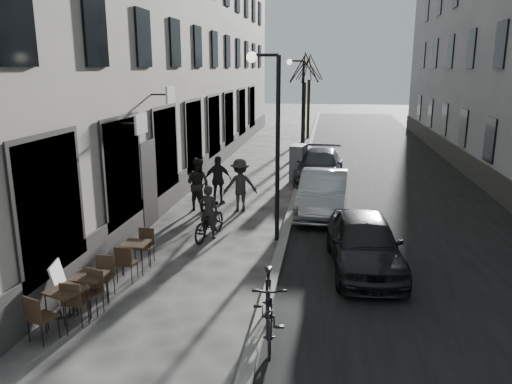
% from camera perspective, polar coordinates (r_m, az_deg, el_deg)
% --- Properties ---
extents(ground, '(120.00, 120.00, 0.00)m').
position_cam_1_polar(ground, '(8.65, -2.05, -18.78)').
color(ground, '#34322F').
rests_on(ground, ground).
extents(road, '(7.30, 60.00, 0.00)m').
position_cam_1_polar(road, '(23.75, 14.26, 2.22)').
color(road, black).
rests_on(road, ground).
extents(kerb, '(0.25, 60.00, 0.12)m').
position_cam_1_polar(kerb, '(23.63, 5.43, 2.68)').
color(kerb, slate).
rests_on(kerb, ground).
extents(streetlamp_near, '(0.90, 0.28, 5.09)m').
position_cam_1_polar(streetlamp_near, '(13.32, 1.78, 7.45)').
color(streetlamp_near, black).
rests_on(streetlamp_near, ground).
extents(streetlamp_far, '(0.90, 0.28, 5.09)m').
position_cam_1_polar(streetlamp_far, '(25.24, 4.98, 10.52)').
color(streetlamp_far, black).
rests_on(streetlamp_far, ground).
extents(tree_near, '(2.40, 2.40, 5.70)m').
position_cam_1_polar(tree_near, '(28.18, 5.59, 13.93)').
color(tree_near, black).
rests_on(tree_near, ground).
extents(tree_far, '(2.40, 2.40, 5.70)m').
position_cam_1_polar(tree_far, '(34.18, 6.12, 13.92)').
color(tree_far, black).
rests_on(tree_far, ground).
extents(bistro_set_a, '(0.89, 1.53, 0.88)m').
position_cam_1_polar(bistro_set_a, '(10.04, -20.79, -11.90)').
color(bistro_set_a, '#302315').
rests_on(bistro_set_a, ground).
extents(bistro_set_b, '(0.61, 1.48, 0.87)m').
position_cam_1_polar(bistro_set_b, '(10.55, -18.46, -10.43)').
color(bistro_set_b, '#302315').
rests_on(bistro_set_b, ground).
extents(bistro_set_c, '(0.60, 1.45, 0.85)m').
position_cam_1_polar(bistro_set_c, '(12.11, -13.56, -6.91)').
color(bistro_set_c, '#302315').
rests_on(bistro_set_c, ground).
extents(sign_board, '(0.47, 0.64, 1.03)m').
position_cam_1_polar(sign_board, '(10.65, -21.26, -10.64)').
color(sign_board, black).
rests_on(sign_board, ground).
extents(utility_cabinet, '(0.74, 1.10, 1.51)m').
position_cam_1_polar(utility_cabinet, '(21.33, 4.88, 3.37)').
color(utility_cabinet, '#595A5C').
rests_on(utility_cabinet, ground).
extents(bicycle, '(0.97, 1.88, 0.94)m').
position_cam_1_polar(bicycle, '(14.12, -5.39, -3.41)').
color(bicycle, black).
rests_on(bicycle, ground).
extents(cyclist_rider, '(0.62, 0.47, 1.54)m').
position_cam_1_polar(cyclist_rider, '(14.03, -5.42, -2.25)').
color(cyclist_rider, '#272422').
rests_on(cyclist_rider, ground).
extents(pedestrian_near, '(1.07, 0.97, 1.78)m').
position_cam_1_polar(pedestrian_near, '(16.83, -6.65, 0.90)').
color(pedestrian_near, black).
rests_on(pedestrian_near, ground).
extents(pedestrian_mid, '(1.28, 0.96, 1.77)m').
position_cam_1_polar(pedestrian_mid, '(16.62, -1.81, 0.80)').
color(pedestrian_mid, '#2D2927').
rests_on(pedestrian_mid, ground).
extents(pedestrian_far, '(1.07, 0.86, 1.70)m').
position_cam_1_polar(pedestrian_far, '(17.62, -4.41, 1.41)').
color(pedestrian_far, black).
rests_on(pedestrian_far, ground).
extents(car_near, '(1.91, 4.05, 1.34)m').
position_cam_1_polar(car_near, '(12.12, 12.29, -5.66)').
color(car_near, black).
rests_on(car_near, ground).
extents(car_mid, '(1.72, 4.31, 1.39)m').
position_cam_1_polar(car_mid, '(16.47, 7.71, -0.11)').
color(car_mid, '#92969A').
rests_on(car_mid, ground).
extents(car_far, '(2.11, 4.61, 1.31)m').
position_cam_1_polar(car_far, '(21.24, 7.29, 2.98)').
color(car_far, '#383942').
rests_on(car_far, ground).
extents(moped, '(0.85, 2.09, 1.22)m').
position_cam_1_polar(moped, '(8.95, 1.44, -13.06)').
color(moped, black).
rests_on(moped, ground).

